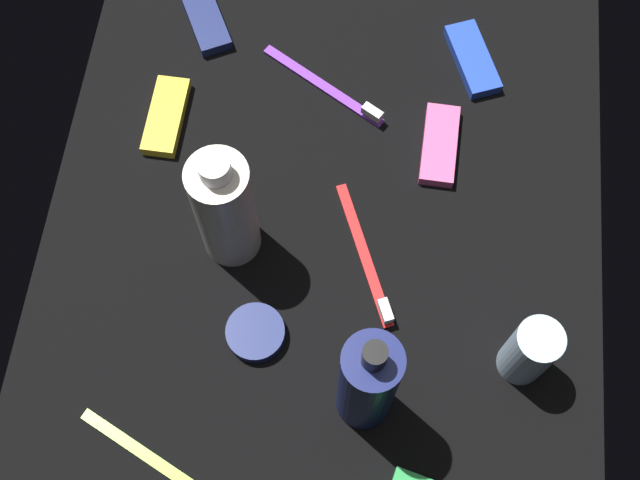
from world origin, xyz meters
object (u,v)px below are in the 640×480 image
object	(u,v)px
snack_bar_navy	(205,18)
cream_tin_left	(256,333)
toothbrush_lime	(161,465)
snack_bar_pink	(440,145)
deodorant_stick	(530,351)
toothbrush_purple	(330,89)
snack_bar_blue	(472,59)
toothbrush_red	(367,261)
lotion_bottle	(368,383)
bodywash_bottle	(224,212)
snack_bar_yellow	(166,116)

from	to	relation	value
snack_bar_navy	cream_tin_left	bearing A→B (deg)	-9.99
toothbrush_lime	snack_bar_pink	xyz separation A→B (cm)	(-40.50, 26.06, 0.14)
deodorant_stick	toothbrush_purple	xyz separation A→B (cm)	(-31.71, -24.11, -4.46)
toothbrush_lime	snack_bar_blue	size ratio (longest dim) A/B	1.61
toothbrush_purple	toothbrush_red	size ratio (longest dim) A/B	0.94
snack_bar_blue	snack_bar_navy	distance (cm)	34.35
toothbrush_purple	toothbrush_lime	xyz separation A→B (cm)	(46.85, -12.19, 0.00)
toothbrush_red	deodorant_stick	bearing A→B (deg)	61.09
toothbrush_purple	snack_bar_blue	world-z (taller)	toothbrush_purple
deodorant_stick	snack_bar_pink	distance (cm)	27.68
toothbrush_red	cream_tin_left	size ratio (longest dim) A/B	2.64
lotion_bottle	snack_bar_blue	world-z (taller)	lotion_bottle
snack_bar_pink	toothbrush_red	bearing A→B (deg)	-22.87
bodywash_bottle	deodorant_stick	bearing A→B (deg)	72.72
toothbrush_red	snack_bar_navy	distance (cm)	38.77
toothbrush_lime	snack_bar_pink	bearing A→B (deg)	147.23
snack_bar_yellow	snack_bar_navy	size ratio (longest dim) A/B	1.00
lotion_bottle	deodorant_stick	bearing A→B (deg)	110.81
bodywash_bottle	deodorant_stick	world-z (taller)	bodywash_bottle
deodorant_stick	cream_tin_left	bearing A→B (deg)	-89.66
snack_bar_blue	bodywash_bottle	bearing A→B (deg)	-65.71
toothbrush_purple	cream_tin_left	bearing A→B (deg)	-8.21
snack_bar_blue	snack_bar_yellow	size ratio (longest dim) A/B	1.00
bodywash_bottle	snack_bar_navy	world-z (taller)	bodywash_bottle
bodywash_bottle	snack_bar_blue	xyz separation A→B (cm)	(-27.77, 26.06, -7.99)
lotion_bottle	bodywash_bottle	bearing A→B (deg)	-134.75
toothbrush_red	toothbrush_lime	xyz separation A→B (cm)	(24.76, -18.88, 0.00)
toothbrush_red	toothbrush_lime	size ratio (longest dim) A/B	1.01
toothbrush_red	snack_bar_yellow	xyz separation A→B (cm)	(-15.81, -26.03, 0.14)
deodorant_stick	snack_bar_yellow	distance (cm)	50.52
toothbrush_red	snack_bar_navy	xyz separation A→B (cm)	(-30.64, -23.76, 0.14)
deodorant_stick	lotion_bottle	bearing A→B (deg)	-69.19
deodorant_stick	cream_tin_left	size ratio (longest dim) A/B	1.57
toothbrush_purple	snack_bar_yellow	xyz separation A→B (cm)	(6.28, -19.33, 0.14)
toothbrush_red	snack_bar_pink	bearing A→B (deg)	155.48
bodywash_bottle	snack_bar_yellow	distance (cm)	20.10
toothbrush_lime	toothbrush_red	bearing A→B (deg)	142.67
snack_bar_blue	snack_bar_yellow	distance (cm)	38.65
toothbrush_red	snack_bar_yellow	size ratio (longest dim) A/B	1.64
snack_bar_blue	snack_bar_pink	size ratio (longest dim) A/B	1.00
toothbrush_purple	bodywash_bottle	bearing A→B (deg)	-22.40
toothbrush_red	snack_bar_blue	size ratio (longest dim) A/B	1.64
toothbrush_red	snack_bar_pink	size ratio (longest dim) A/B	1.64
toothbrush_lime	snack_bar_yellow	bearing A→B (deg)	-170.02
lotion_bottle	toothbrush_red	size ratio (longest dim) A/B	1.27
bodywash_bottle	toothbrush_lime	world-z (taller)	bodywash_bottle
lotion_bottle	bodywash_bottle	world-z (taller)	lotion_bottle
snack_bar_yellow	cream_tin_left	world-z (taller)	cream_tin_left
snack_bar_yellow	snack_bar_navy	xyz separation A→B (cm)	(-14.83, 2.27, 0.00)
toothbrush_purple	toothbrush_red	xyz separation A→B (cm)	(22.09, 6.70, 0.00)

